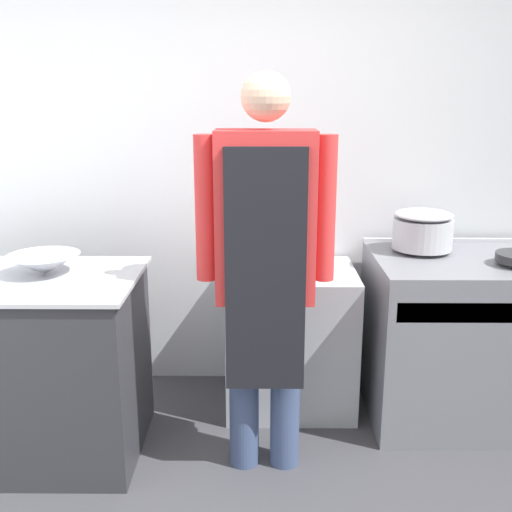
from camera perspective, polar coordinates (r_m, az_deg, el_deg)
wall_back at (r=3.53m, az=-0.48°, el=8.81°), size 8.00×0.05×2.70m
prep_counter at (r=3.19m, az=-21.13°, el=-9.72°), size 1.15×0.75×0.91m
stove at (r=3.49m, az=19.11°, el=-7.36°), size 1.01×0.77×0.92m
fridge_unit at (r=3.44m, az=3.30°, el=-7.78°), size 0.71×0.59×0.80m
person_cook at (r=2.65m, az=0.88°, el=-0.04°), size 0.61×0.24×1.84m
mixing_bowl at (r=3.02m, az=-19.55°, el=-0.74°), size 0.34×0.34×0.10m
stock_pot at (r=3.38m, az=15.60°, el=2.49°), size 0.32×0.32×0.22m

